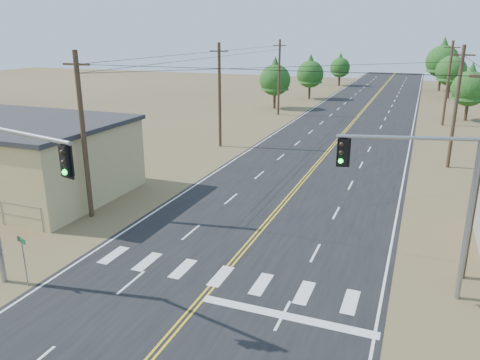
% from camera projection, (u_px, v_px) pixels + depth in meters
% --- Properties ---
extents(road, '(15.00, 200.00, 0.02)m').
position_uv_depth(road, '(320.00, 161.00, 41.43)').
color(road, black).
rests_on(road, ground).
extents(utility_pole_left_near, '(1.80, 0.30, 10.00)m').
position_uv_depth(utility_pole_left_near, '(83.00, 135.00, 27.53)').
color(utility_pole_left_near, '#4C3826').
rests_on(utility_pole_left_near, ground).
extents(utility_pole_left_mid, '(1.80, 0.30, 10.00)m').
position_uv_depth(utility_pole_left_mid, '(220.00, 95.00, 45.29)').
color(utility_pole_left_mid, '#4C3826').
rests_on(utility_pole_left_mid, ground).
extents(utility_pole_left_far, '(1.80, 0.30, 10.00)m').
position_uv_depth(utility_pole_left_far, '(279.00, 77.00, 63.05)').
color(utility_pole_left_far, '#4C3826').
rests_on(utility_pole_left_far, ground).
extents(utility_pole_right_near, '(1.80, 0.30, 10.00)m').
position_uv_depth(utility_pole_right_near, '(478.00, 173.00, 20.27)').
color(utility_pole_right_near, '#4C3826').
rests_on(utility_pole_right_near, ground).
extents(utility_pole_right_mid, '(1.80, 0.30, 10.00)m').
position_uv_depth(utility_pole_right_mid, '(456.00, 107.00, 38.03)').
color(utility_pole_right_mid, '#4C3826').
rests_on(utility_pole_right_mid, ground).
extents(utility_pole_right_far, '(1.80, 0.30, 10.00)m').
position_uv_depth(utility_pole_right_far, '(448.00, 83.00, 55.80)').
color(utility_pole_right_far, '#4C3826').
rests_on(utility_pole_right_far, ground).
extents(signal_mast_left, '(6.02, 1.70, 7.50)m').
position_uv_depth(signal_mast_left, '(10.00, 183.00, 19.00)').
color(signal_mast_left, gray).
rests_on(signal_mast_left, ground).
extents(signal_mast_right, '(5.48, 1.71, 7.18)m').
position_uv_depth(signal_mast_right, '(432.00, 191.00, 18.85)').
color(signal_mast_right, gray).
rests_on(signal_mast_right, ground).
extents(street_sign, '(0.67, 0.25, 2.36)m').
position_uv_depth(street_sign, '(23.00, 254.00, 20.65)').
color(street_sign, gray).
rests_on(street_sign, ground).
extents(tree_left_near, '(4.55, 4.55, 7.58)m').
position_uv_depth(tree_left_near, '(275.00, 77.00, 68.54)').
color(tree_left_near, '#3F2D1E').
rests_on(tree_left_near, ground).
extents(tree_left_mid, '(4.49, 4.49, 7.49)m').
position_uv_depth(tree_left_mid, '(310.00, 71.00, 78.46)').
color(tree_left_mid, '#3F2D1E').
rests_on(tree_left_mid, ground).
extents(tree_left_far, '(4.12, 4.12, 6.86)m').
position_uv_depth(tree_left_far, '(340.00, 65.00, 97.89)').
color(tree_left_far, '#3F2D1E').
rests_on(tree_left_far, ground).
extents(tree_right_near, '(4.45, 4.45, 7.42)m').
position_uv_depth(tree_right_near, '(470.00, 85.00, 58.93)').
color(tree_right_near, '#3F2D1E').
rests_on(tree_right_near, ground).
extents(tree_right_mid, '(5.03, 5.03, 8.39)m').
position_uv_depth(tree_right_mid, '(452.00, 68.00, 79.06)').
color(tree_right_mid, '#3F2D1E').
rests_on(tree_right_mid, ground).
extents(tree_right_far, '(6.06, 6.06, 10.10)m').
position_uv_depth(tree_right_far, '(443.00, 58.00, 88.61)').
color(tree_right_far, '#3F2D1E').
rests_on(tree_right_far, ground).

